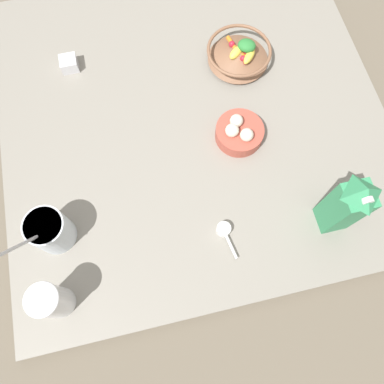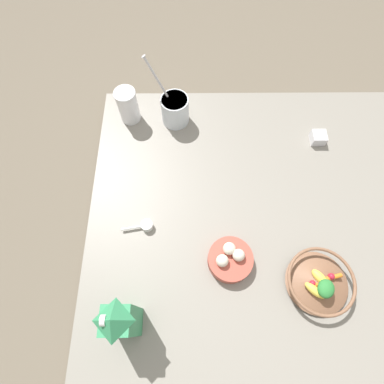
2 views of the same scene
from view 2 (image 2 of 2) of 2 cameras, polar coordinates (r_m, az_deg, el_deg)
name	(u,v)px [view 2 (image 2 of 2)]	position (r m, az deg, el deg)	size (l,w,h in m)	color
ground_plane	(257,230)	(1.06, 12.27, -7.01)	(6.00, 6.00, 0.00)	#665B4C
countertop	(258,228)	(1.04, 12.49, -6.67)	(1.14, 1.14, 0.04)	gray
fruit_bowl	(320,282)	(1.00, 23.14, -15.49)	(0.20, 0.20, 0.08)	brown
milk_carton	(121,321)	(0.85, -13.30, -22.84)	(0.07, 0.07, 0.24)	#338C59
yogurt_tub	(175,109)	(1.16, -3.28, 15.54)	(0.12, 0.16, 0.26)	silver
drinking_cup	(128,105)	(1.18, -12.14, 15.86)	(0.08, 0.08, 0.14)	white
spice_jar	(318,138)	(1.23, 22.88, 9.47)	(0.05, 0.05, 0.04)	silver
measuring_scoop	(146,225)	(1.00, -8.84, -6.30)	(0.04, 0.10, 0.03)	white
garlic_bowl	(230,259)	(0.95, 7.26, -12.53)	(0.14, 0.14, 0.08)	#B24C3D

